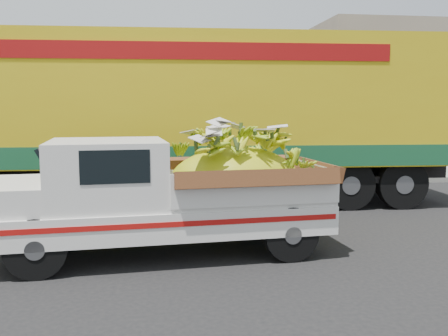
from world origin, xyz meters
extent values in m
plane|color=black|center=(0.00, 0.00, 0.00)|extent=(100.00, 100.00, 0.00)
cube|color=gray|center=(0.00, 5.83, 0.07)|extent=(60.00, 0.25, 0.15)
cube|color=gray|center=(0.00, 7.93, 0.07)|extent=(60.00, 4.00, 0.14)
cylinder|color=black|center=(-1.92, -1.49, 0.40)|extent=(0.82, 0.30, 0.80)
cylinder|color=black|center=(-2.06, 0.04, 0.40)|extent=(0.82, 0.30, 0.80)
cylinder|color=black|center=(1.55, -1.20, 0.40)|extent=(0.82, 0.30, 0.80)
cylinder|color=black|center=(1.42, 0.34, 0.40)|extent=(0.82, 0.30, 0.80)
cube|color=silver|center=(-0.31, -0.58, 0.59)|extent=(5.10, 2.21, 0.41)
cube|color=#A50F0C|center=(-0.23, -1.48, 0.65)|extent=(4.85, 0.42, 0.07)
cube|color=silver|center=(-2.33, -0.75, 0.98)|extent=(1.04, 1.76, 0.38)
cube|color=silver|center=(-1.07, -0.65, 1.27)|extent=(1.78, 1.86, 0.95)
cube|color=black|center=(-0.89, -1.50, 1.45)|extent=(0.90, 0.09, 0.44)
cube|color=silver|center=(0.96, -0.47, 1.06)|extent=(2.57, 2.00, 0.54)
ellipsoid|color=yellow|center=(0.85, -0.48, 0.95)|extent=(2.31, 1.62, 1.35)
cylinder|color=black|center=(4.99, 2.19, 0.55)|extent=(1.11, 0.36, 1.10)
cylinder|color=black|center=(5.07, 4.19, 0.55)|extent=(1.11, 0.36, 1.10)
cylinder|color=black|center=(3.79, 2.24, 0.55)|extent=(1.11, 0.36, 1.10)
cylinder|color=black|center=(3.87, 4.24, 0.55)|extent=(1.11, 0.36, 1.10)
cylinder|color=black|center=(-4.12, 4.57, 0.55)|extent=(1.11, 0.36, 1.10)
cube|color=black|center=(0.34, 3.38, 0.78)|extent=(12.03, 1.49, 0.36)
cube|color=gold|center=(0.34, 3.38, 2.38)|extent=(11.85, 2.98, 2.84)
cube|color=#164E2B|center=(0.34, 3.38, 1.21)|extent=(11.91, 3.00, 0.45)
cube|color=maroon|center=(0.28, 2.12, 3.35)|extent=(8.39, 0.36, 0.35)
camera|label=1|loc=(-0.35, -8.04, 2.20)|focal=40.00mm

